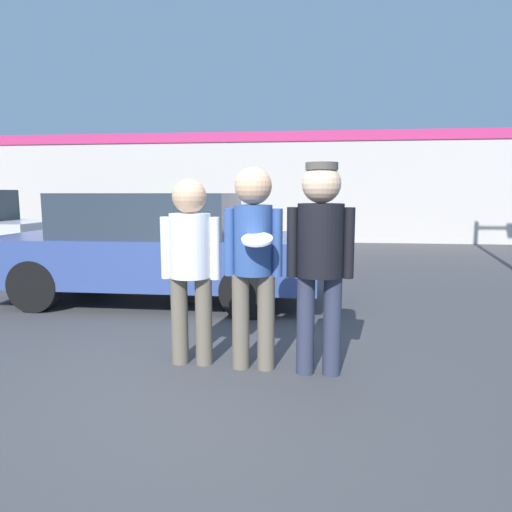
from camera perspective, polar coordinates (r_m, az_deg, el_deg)
The scene contains 7 objects.
ground_plane at distance 3.98m, azimuth -5.30°, elevation -14.54°, with size 56.00×56.00×0.00m, color #3F3F42.
storefront_building at distance 14.33m, azimuth 3.58°, elevation 8.67°, with size 24.00×0.22×3.38m.
person_left at distance 4.01m, azimuth -8.20°, elevation -0.02°, with size 0.53×0.36×1.64m.
person_middle_with_frisbee at distance 3.84m, azimuth -0.34°, elevation 0.61°, with size 0.49×0.52×1.73m.
person_right at distance 3.75m, azimuth 8.03°, elevation 1.00°, with size 0.55×0.38×1.76m.
parked_car_near at distance 6.61m, azimuth -12.25°, elevation 1.14°, with size 4.44×1.89×1.51m.
shrub at distance 14.27m, azimuth -11.51°, elevation 4.00°, with size 1.18×1.18×1.18m.
Camera 1 is at (0.78, -3.60, 1.51)m, focal length 32.00 mm.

